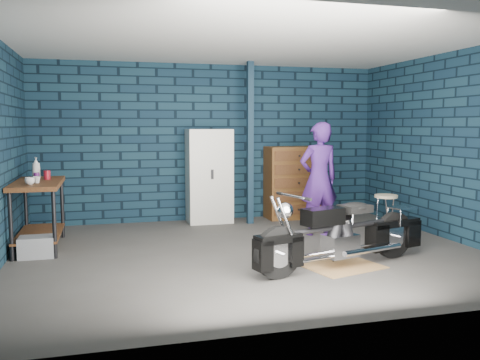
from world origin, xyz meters
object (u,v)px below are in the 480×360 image
(workbench, at_px, (39,215))
(tool_chest, at_px, (293,182))
(locker, at_px, (209,176))
(shop_stool, at_px, (386,215))
(motorcycle, at_px, (344,229))
(person, at_px, (319,179))
(storage_bin, at_px, (37,247))

(workbench, bearing_deg, tool_chest, 16.76)
(locker, height_order, shop_stool, locker)
(motorcycle, xyz_separation_m, locker, (-0.97, 3.13, 0.34))
(workbench, bearing_deg, locker, 25.61)
(motorcycle, xyz_separation_m, tool_chest, (0.56, 3.13, 0.19))
(tool_chest, xyz_separation_m, shop_stool, (0.81, -1.75, -0.33))
(person, xyz_separation_m, locker, (-1.41, 1.38, -0.06))
(person, distance_m, shop_stool, 1.14)
(motorcycle, height_order, tool_chest, tool_chest)
(motorcycle, height_order, shop_stool, motorcycle)
(person, distance_m, storage_bin, 4.05)
(workbench, relative_size, tool_chest, 1.10)
(storage_bin, xyz_separation_m, tool_chest, (4.09, 1.74, 0.51))
(workbench, distance_m, tool_chest, 4.30)
(workbench, xyz_separation_m, tool_chest, (4.11, 1.24, 0.18))
(workbench, xyz_separation_m, storage_bin, (0.02, -0.50, -0.32))
(motorcycle, relative_size, tool_chest, 1.61)
(tool_chest, bearing_deg, motorcycle, -100.19)
(storage_bin, relative_size, locker, 0.27)
(workbench, height_order, person, person)
(motorcycle, xyz_separation_m, person, (0.44, 1.74, 0.40))
(storage_bin, bearing_deg, locker, 34.14)
(shop_stool, bearing_deg, motorcycle, -134.91)
(motorcycle, distance_m, locker, 3.29)
(person, relative_size, shop_stool, 2.74)
(workbench, relative_size, person, 0.82)
(workbench, relative_size, locker, 0.88)
(workbench, distance_m, shop_stool, 4.95)
(shop_stool, bearing_deg, locker, 143.14)
(motorcycle, relative_size, storage_bin, 4.84)
(locker, height_order, tool_chest, locker)
(motorcycle, bearing_deg, tool_chest, 64.50)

